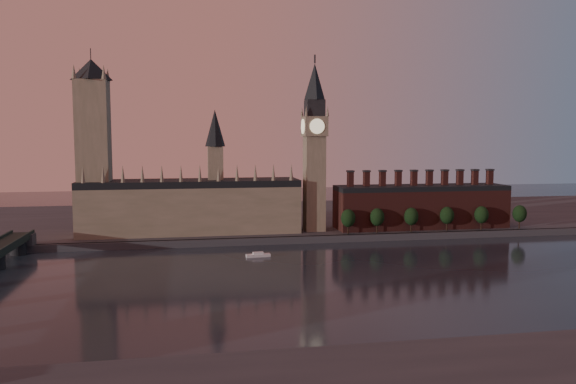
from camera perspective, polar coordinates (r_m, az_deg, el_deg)
name	(u,v)px	position (r m, az deg, el deg)	size (l,w,h in m)	color
ground	(348,282)	(242.74, 6.10, -9.09)	(900.00, 900.00, 0.00)	black
north_bank	(280,218)	(413.15, -0.77, -2.71)	(900.00, 182.00, 4.00)	#414146
palace_of_westminster	(192,204)	(342.73, -9.74, -1.17)	(130.00, 30.30, 74.00)	gray
victoria_tower	(93,141)	(344.82, -19.16, 4.88)	(24.00, 24.00, 108.00)	gray
big_ben	(314,145)	(344.01, 2.70, 4.80)	(15.00, 15.00, 107.00)	gray
chimney_block	(421,206)	(368.39, 13.36, -1.38)	(110.00, 25.00, 37.00)	#542420
embankment_tree_0	(348,218)	(336.21, 6.13, -2.66)	(8.60, 8.60, 14.88)	black
embankment_tree_1	(377,217)	(342.78, 9.05, -2.54)	(8.60, 8.60, 14.88)	black
embankment_tree_2	(411,216)	(349.63, 12.42, -2.44)	(8.60, 8.60, 14.88)	black
embankment_tree_3	(447,215)	(359.77, 15.85, -2.30)	(8.60, 8.60, 14.88)	black
embankment_tree_4	(481,215)	(369.02, 19.06, -2.20)	(8.60, 8.60, 14.88)	black
embankment_tree_5	(520,214)	(383.04, 22.47, -2.05)	(8.60, 8.60, 14.88)	black
river_boat	(258,255)	(291.17, -3.05, -6.41)	(12.72, 4.69, 2.49)	white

